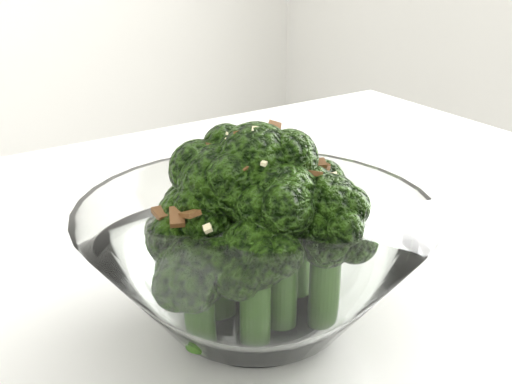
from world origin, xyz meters
TOP-DOWN VIEW (x-y plane):
  - broccoli_dish at (0.14, -0.04)m, footprint 0.21×0.21m

SIDE VIEW (x-z plane):
  - broccoli_dish at x=0.14m, z-range 0.74..0.87m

